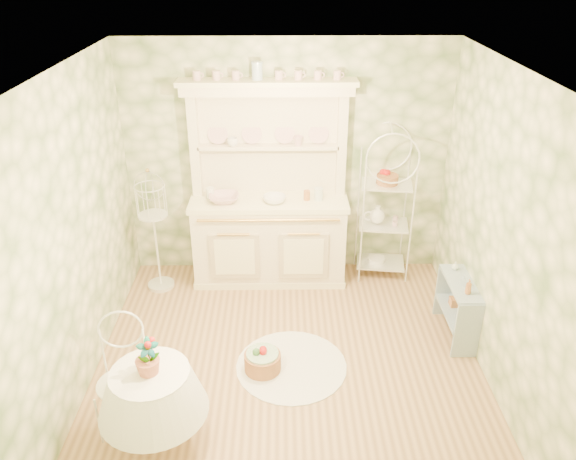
{
  "coord_description": "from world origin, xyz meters",
  "views": [
    {
      "loc": [
        -0.06,
        -4.16,
        3.55
      ],
      "look_at": [
        0.0,
        0.5,
        1.15
      ],
      "focal_mm": 35.0,
      "sensor_mm": 36.0,
      "label": 1
    }
  ],
  "objects_px": {
    "kitchen_dresser": "(269,188)",
    "cafe_chair": "(122,384)",
    "bakers_rack": "(386,200)",
    "birdcage_stand": "(155,230)",
    "round_table": "(155,410)",
    "floor_basket": "(263,361)",
    "side_shelf": "(457,308)"
  },
  "relations": [
    {
      "from": "side_shelf",
      "to": "round_table",
      "type": "height_order",
      "value": "round_table"
    },
    {
      "from": "kitchen_dresser",
      "to": "birdcage_stand",
      "type": "bearing_deg",
      "value": -171.67
    },
    {
      "from": "kitchen_dresser",
      "to": "bakers_rack",
      "type": "relative_size",
      "value": 1.19
    },
    {
      "from": "side_shelf",
      "to": "birdcage_stand",
      "type": "height_order",
      "value": "birdcage_stand"
    },
    {
      "from": "bakers_rack",
      "to": "side_shelf",
      "type": "bearing_deg",
      "value": -56.73
    },
    {
      "from": "kitchen_dresser",
      "to": "bakers_rack",
      "type": "bearing_deg",
      "value": 3.47
    },
    {
      "from": "side_shelf",
      "to": "cafe_chair",
      "type": "relative_size",
      "value": 0.81
    },
    {
      "from": "side_shelf",
      "to": "round_table",
      "type": "distance_m",
      "value": 3.04
    },
    {
      "from": "side_shelf",
      "to": "cafe_chair",
      "type": "xyz_separation_m",
      "value": [
        -3.0,
        -1.18,
        0.14
      ]
    },
    {
      "from": "kitchen_dresser",
      "to": "cafe_chair",
      "type": "bearing_deg",
      "value": -116.1
    },
    {
      "from": "kitchen_dresser",
      "to": "birdcage_stand",
      "type": "distance_m",
      "value": 1.34
    },
    {
      "from": "kitchen_dresser",
      "to": "birdcage_stand",
      "type": "xyz_separation_m",
      "value": [
        -1.26,
        -0.18,
        -0.42
      ]
    },
    {
      "from": "bakers_rack",
      "to": "kitchen_dresser",
      "type": "bearing_deg",
      "value": -168.63
    },
    {
      "from": "bakers_rack",
      "to": "cafe_chair",
      "type": "relative_size",
      "value": 2.14
    },
    {
      "from": "side_shelf",
      "to": "floor_basket",
      "type": "distance_m",
      "value": 2.0
    },
    {
      "from": "floor_basket",
      "to": "side_shelf",
      "type": "bearing_deg",
      "value": 15.02
    },
    {
      "from": "round_table",
      "to": "side_shelf",
      "type": "bearing_deg",
      "value": 26.34
    },
    {
      "from": "kitchen_dresser",
      "to": "bakers_rack",
      "type": "height_order",
      "value": "kitchen_dresser"
    },
    {
      "from": "cafe_chair",
      "to": "round_table",
      "type": "bearing_deg",
      "value": -39.71
    },
    {
      "from": "floor_basket",
      "to": "bakers_rack",
      "type": "bearing_deg",
      "value": 51.53
    },
    {
      "from": "kitchen_dresser",
      "to": "round_table",
      "type": "relative_size",
      "value": 3.4
    },
    {
      "from": "round_table",
      "to": "birdcage_stand",
      "type": "distance_m",
      "value": 2.35
    },
    {
      "from": "round_table",
      "to": "floor_basket",
      "type": "height_order",
      "value": "round_table"
    },
    {
      "from": "round_table",
      "to": "kitchen_dresser",
      "type": "bearing_deg",
      "value": 71.03
    },
    {
      "from": "cafe_chair",
      "to": "birdcage_stand",
      "type": "bearing_deg",
      "value": 85.5
    },
    {
      "from": "side_shelf",
      "to": "floor_basket",
      "type": "xyz_separation_m",
      "value": [
        -1.92,
        -0.52,
        -0.2
      ]
    },
    {
      "from": "birdcage_stand",
      "to": "kitchen_dresser",
      "type": "bearing_deg",
      "value": 8.33
    },
    {
      "from": "bakers_rack",
      "to": "birdcage_stand",
      "type": "xyz_separation_m",
      "value": [
        -2.57,
        -0.26,
        -0.24
      ]
    },
    {
      "from": "bakers_rack",
      "to": "side_shelf",
      "type": "xyz_separation_m",
      "value": [
        0.57,
        -1.19,
        -0.65
      ]
    },
    {
      "from": "cafe_chair",
      "to": "floor_basket",
      "type": "height_order",
      "value": "cafe_chair"
    },
    {
      "from": "bakers_rack",
      "to": "cafe_chair",
      "type": "xyz_separation_m",
      "value": [
        -2.44,
        -2.37,
        -0.51
      ]
    },
    {
      "from": "bakers_rack",
      "to": "round_table",
      "type": "distance_m",
      "value": 3.39
    }
  ]
}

